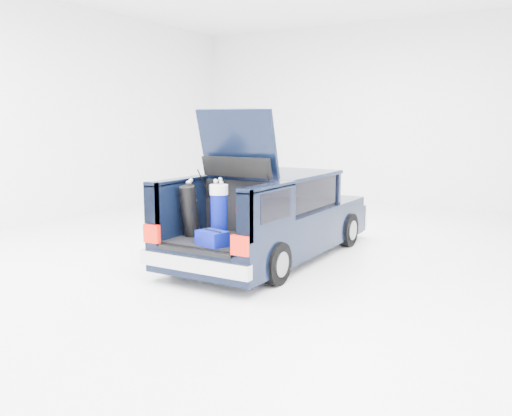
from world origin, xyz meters
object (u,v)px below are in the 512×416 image
Objects in this scene: car at (274,218)px; red_suitcase at (248,223)px; blue_golf_bag at (219,211)px; blue_duffel at (212,238)px; black_golf_bag at (190,211)px.

car is 1.46m from red_suitcase.
red_suitcase is 0.46m from blue_golf_bag.
red_suitcase is 1.07× the size of blue_duffel.
car is at bearing 98.56° from red_suitcase.
blue_golf_bag is (0.45, 0.11, 0.02)m from black_golf_bag.
blue_duffel is at bearing -115.27° from red_suitcase.
red_suitcase is 0.90m from black_golf_bag.
black_golf_bag reaches higher than blue_duffel.
car is 5.41× the size of black_golf_bag.
car reaches higher than black_golf_bag.
black_golf_bag is 1.79× the size of blue_duffel.
black_golf_bag is 0.75m from blue_duffel.
car is 9.09× the size of red_suitcase.
red_suitcase is at bearing 22.14° from black_golf_bag.
blue_golf_bag is (-0.39, -0.17, 0.16)m from red_suitcase.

